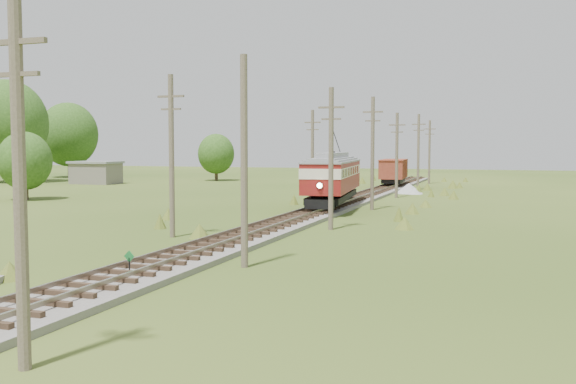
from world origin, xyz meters
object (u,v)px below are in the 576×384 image
at_px(gondola, 394,170).
at_px(gravel_pile, 410,189).
at_px(switch_marker, 129,262).
at_px(streetcar, 333,175).

height_order(gondola, gravel_pile, gondola).
xyz_separation_m(switch_marker, gondola, (0.20, 58.56, 1.52)).
bearing_deg(gondola, gravel_pile, -75.12).
bearing_deg(streetcar, gravel_pile, 73.41).
height_order(streetcar, gravel_pile, streetcar).
height_order(switch_marker, gondola, gondola).
bearing_deg(switch_marker, gravel_pile, 85.77).
relative_size(switch_marker, gravel_pile, 0.33).
bearing_deg(gondola, streetcar, -94.47).
relative_size(gondola, gravel_pile, 2.76).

